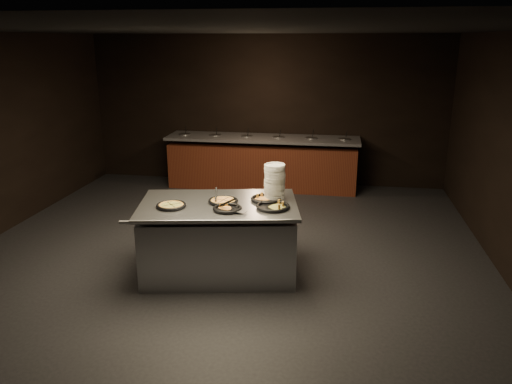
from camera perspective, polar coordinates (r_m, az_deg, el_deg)
room at (r=6.09m, az=-4.32°, el=4.23°), size 7.02×8.02×2.92m
salad_bar at (r=9.73m, az=0.73°, el=3.03°), size 3.70×0.83×1.18m
serving_counter at (r=6.19m, az=-4.24°, el=-5.46°), size 2.07×1.54×0.91m
plate_stack at (r=6.14m, az=2.15°, el=1.18°), size 0.26×0.26×0.43m
pan_veggie_whole at (r=5.96m, az=-9.67°, el=-1.52°), size 0.36×0.36×0.04m
pan_cheese_whole at (r=6.05m, az=-3.78°, el=-1.02°), size 0.36×0.36×0.04m
pan_cheese_slices_a at (r=6.11m, az=1.14°, el=-0.79°), size 0.38×0.38×0.04m
pan_cheese_slices_b at (r=5.78m, az=-3.29°, el=-1.90°), size 0.34×0.34×0.04m
pan_veggie_slices at (r=5.84m, az=1.94°, el=-1.67°), size 0.40×0.40×0.04m
server_left at (r=6.10m, az=-4.63°, el=-0.35°), size 0.14×0.32×0.16m
server_right at (r=5.71m, az=-2.79°, el=-1.47°), size 0.34×0.17×0.17m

